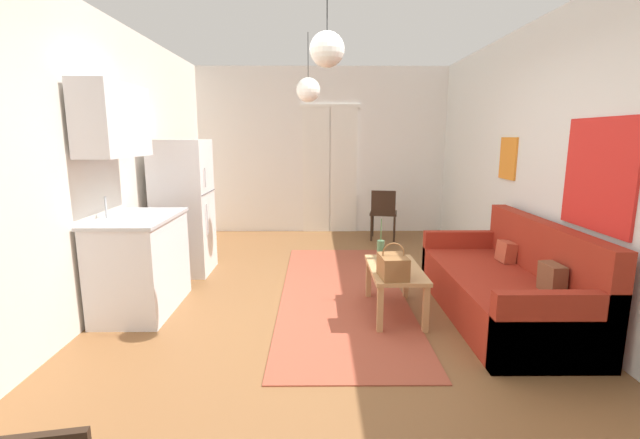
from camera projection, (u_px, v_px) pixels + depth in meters
ground_plane at (327, 329)px, 3.89m from camera, size 4.81×8.37×0.10m
wall_back at (322, 152)px, 7.49m from camera, size 4.41×0.13×2.80m
wall_right at (585, 166)px, 3.64m from camera, size 0.12×7.97×2.80m
wall_left at (68, 167)px, 3.61m from camera, size 0.12×7.97×2.80m
area_rug at (342, 293)px, 4.64m from camera, size 1.28×3.53×0.01m
couch at (508, 288)px, 3.99m from camera, size 0.91×2.06×0.89m
coffee_table at (395, 274)px, 4.05m from camera, size 0.47×0.91×0.45m
bamboo_vase at (381, 249)px, 4.33m from camera, size 0.07×0.07×0.40m
handbag at (393, 266)px, 3.73m from camera, size 0.25×0.32×0.31m
refrigerator at (184, 207)px, 5.24m from camera, size 0.64×0.65×1.61m
kitchen_counter at (135, 229)px, 4.07m from camera, size 0.64×1.06×2.11m
accent_chair at (383, 211)px, 6.95m from camera, size 0.49×0.47×0.82m
pendant_lamp_near at (327, 49)px, 3.23m from camera, size 0.26×0.26×0.65m
pendant_lamp_far at (308, 90)px, 4.99m from camera, size 0.28×0.28×0.76m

